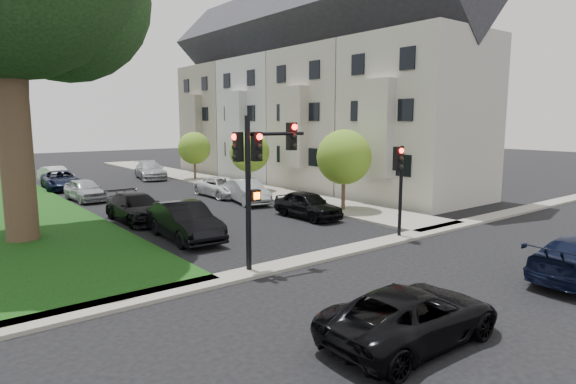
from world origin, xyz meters
TOP-DOWN VIEW (x-y plane):
  - ground at (0.00, 0.00)m, footprint 140.00×140.00m
  - sidewalk_right at (6.75, 24.00)m, footprint 3.50×44.00m
  - sidewalk_cross at (0.00, 2.00)m, footprint 60.00×1.00m
  - house_a at (12.45, 8.00)m, footprint 7.70×7.55m
  - house_b at (12.45, 15.50)m, footprint 7.70×7.55m
  - house_c at (12.45, 23.00)m, footprint 7.70×7.55m
  - house_d at (12.45, 30.50)m, footprint 7.70×7.55m
  - small_tree_a at (6.20, 8.04)m, footprint 2.98×2.98m
  - small_tree_b at (6.20, 17.31)m, footprint 2.78×2.78m
  - small_tree_c at (6.20, 25.59)m, footprint 2.67×2.67m
  - traffic_signal_main at (-3.40, 2.23)m, footprint 2.50×0.65m
  - traffic_signal_secondary at (3.67, 2.19)m, footprint 0.51×0.41m
  - car_cross_near at (-3.66, -4.23)m, footprint 4.60×2.17m
  - car_parked_0 at (3.47, 7.83)m, footprint 1.68×4.08m
  - car_parked_1 at (3.49, 13.49)m, footprint 2.27×4.48m
  - car_parked_2 at (3.58, 16.62)m, footprint 2.14×4.59m
  - car_parked_4 at (3.60, 28.70)m, footprint 3.01×5.37m
  - car_parked_5 at (-3.48, 7.55)m, footprint 1.88×4.83m
  - car_parked_6 at (-3.71, 12.38)m, footprint 2.00×4.82m
  - car_parked_7 at (-3.99, 20.39)m, footprint 1.85×4.10m
  - car_parked_8 at (-3.96, 26.54)m, footprint 2.66×5.07m
  - car_parked_9 at (-3.43, 30.51)m, footprint 2.07×4.17m

SIDE VIEW (x-z plane):
  - ground at x=0.00m, z-range 0.00..0.00m
  - sidewalk_right at x=6.75m, z-range 0.00..0.12m
  - sidewalk_cross at x=0.00m, z-range 0.00..0.12m
  - car_cross_near at x=-3.66m, z-range 0.00..1.27m
  - car_parked_2 at x=3.58m, z-range 0.00..1.27m
  - car_parked_9 at x=-3.43m, z-range 0.00..1.32m
  - car_parked_8 at x=-3.96m, z-range 0.00..1.36m
  - car_parked_7 at x=-3.99m, z-range 0.00..1.37m
  - car_parked_0 at x=3.47m, z-range 0.00..1.39m
  - car_parked_6 at x=-3.71m, z-range 0.00..1.39m
  - car_parked_1 at x=3.49m, z-range 0.00..1.41m
  - car_parked_4 at x=3.60m, z-range 0.00..1.47m
  - car_parked_5 at x=-3.48m, z-range 0.00..1.57m
  - small_tree_c at x=6.20m, z-range 0.66..4.66m
  - traffic_signal_secondary at x=3.67m, z-range 0.77..4.68m
  - small_tree_b at x=6.20m, z-range 0.69..4.86m
  - small_tree_a at x=6.20m, z-range 0.74..5.22m
  - traffic_signal_main at x=-3.40m, z-range 0.97..6.07m
  - house_a at x=12.45m, z-range -1.05..14.92m
  - house_b at x=12.45m, z-range -1.05..14.92m
  - house_c at x=12.45m, z-range -1.05..14.92m
  - house_d at x=12.45m, z-range -1.05..14.92m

